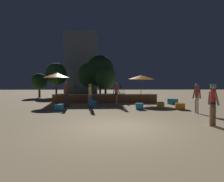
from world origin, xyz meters
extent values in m
plane|color=tan|center=(0.00, 0.00, 0.00)|extent=(120.00, 120.00, 0.00)
cube|color=brown|center=(-0.44, 10.62, 0.38)|extent=(9.67, 2.72, 0.76)
cube|color=#CCB793|center=(-0.44, 9.29, 0.80)|extent=(9.67, 0.12, 0.08)
cylinder|color=brown|center=(-4.69, 8.68, 1.16)|extent=(0.05, 0.05, 2.31)
cone|color=orange|center=(-4.69, 8.68, 2.53)|extent=(2.27, 2.27, 0.43)
sphere|color=orange|center=(-4.69, 8.68, 2.79)|extent=(0.08, 0.08, 0.08)
cylinder|color=brown|center=(2.85, 9.12, 1.10)|extent=(0.05, 0.05, 2.21)
cone|color=orange|center=(2.85, 9.12, 2.40)|extent=(2.39, 2.39, 0.38)
sphere|color=orange|center=(2.85, 9.12, 2.63)|extent=(0.08, 0.08, 0.08)
cube|color=#2D9EDB|center=(-3.53, 4.76, 0.22)|extent=(0.55, 0.55, 0.43)
cube|color=#2D9EDB|center=(5.44, 8.12, 0.24)|extent=(0.81, 0.81, 0.47)
cube|color=yellow|center=(3.70, 6.16, 0.20)|extent=(0.48, 0.48, 0.39)
cube|color=orange|center=(4.67, 4.96, 0.21)|extent=(0.78, 0.78, 0.42)
cube|color=#2D9EDB|center=(1.87, 5.10, 0.21)|extent=(0.55, 0.55, 0.42)
cube|color=#2D9EDB|center=(-1.34, 7.28, 0.21)|extent=(0.55, 0.55, 0.42)
cylinder|color=#3F3F47|center=(-3.32, 6.57, 0.44)|extent=(0.13, 0.13, 0.88)
cylinder|color=#3F3F47|center=(-3.51, 6.58, 0.44)|extent=(0.13, 0.13, 0.88)
cylinder|color=#3F3F47|center=(-3.42, 6.57, 0.96)|extent=(0.23, 0.23, 0.24)
cylinder|color=#B22D33|center=(-3.42, 6.57, 1.31)|extent=(0.23, 0.23, 0.67)
cylinder|color=brown|center=(-3.41, 6.76, 1.25)|extent=(0.08, 0.10, 0.60)
cylinder|color=brown|center=(-3.42, 6.39, 1.25)|extent=(0.08, 0.14, 0.60)
sphere|color=brown|center=(-3.42, 6.57, 1.77)|extent=(0.24, 0.24, 0.24)
cylinder|color=#2D4C7F|center=(0.43, 7.16, 0.44)|extent=(0.13, 0.13, 0.88)
cylinder|color=#997051|center=(0.41, 6.98, 0.44)|extent=(0.13, 0.13, 0.88)
cylinder|color=#2D4C7F|center=(0.42, 7.07, 0.96)|extent=(0.23, 0.23, 0.24)
cylinder|color=#B22D33|center=(0.42, 7.07, 1.31)|extent=(0.23, 0.23, 0.67)
cylinder|color=#997051|center=(0.24, 7.08, 1.25)|extent=(0.20, 0.09, 0.60)
cylinder|color=#997051|center=(0.61, 7.06, 1.25)|extent=(0.18, 0.09, 0.60)
sphere|color=#997051|center=(0.42, 7.07, 1.77)|extent=(0.24, 0.24, 0.24)
cylinder|color=#B22D33|center=(0.42, 7.07, 1.84)|extent=(0.26, 0.26, 0.07)
cylinder|color=brown|center=(4.90, 3.27, 0.41)|extent=(0.13, 0.13, 0.81)
cylinder|color=white|center=(4.88, 3.11, 0.41)|extent=(0.13, 0.13, 0.81)
cylinder|color=white|center=(4.89, 3.19, 0.89)|extent=(0.21, 0.21, 0.24)
cylinder|color=#B22D33|center=(4.89, 3.19, 1.22)|extent=(0.21, 0.21, 0.62)
cylinder|color=brown|center=(4.72, 3.21, 1.15)|extent=(0.20, 0.10, 0.56)
cylinder|color=brown|center=(5.06, 3.17, 1.15)|extent=(0.14, 0.09, 0.56)
sphere|color=brown|center=(4.89, 3.19, 1.64)|extent=(0.22, 0.22, 0.22)
cylinder|color=#997051|center=(3.75, 0.01, 0.39)|extent=(0.13, 0.13, 0.79)
cylinder|color=#997051|center=(3.90, 0.07, 0.39)|extent=(0.13, 0.13, 0.79)
cylinder|color=#3F3F47|center=(3.83, 0.04, 0.87)|extent=(0.20, 0.20, 0.24)
cylinder|color=#B22D33|center=(3.83, 0.04, 1.19)|extent=(0.20, 0.20, 0.60)
cylinder|color=#997051|center=(3.88, -0.12, 1.12)|extent=(0.15, 0.24, 0.54)
cylinder|color=#997051|center=(3.77, 0.19, 1.12)|extent=(0.12, 0.14, 0.54)
sphere|color=#997051|center=(3.83, 0.04, 1.60)|extent=(0.21, 0.21, 0.21)
cylinder|color=teal|center=(3.83, 0.04, 1.66)|extent=(0.24, 0.24, 0.07)
cylinder|color=#2D4C7F|center=(-1.49, 5.71, 0.41)|extent=(0.13, 0.13, 0.81)
cylinder|color=#2D4C7F|center=(-1.65, 5.77, 0.41)|extent=(0.13, 0.13, 0.81)
cylinder|color=#2D4C7F|center=(-1.57, 5.74, 0.89)|extent=(0.21, 0.21, 0.24)
cylinder|color=#D8D14C|center=(-1.57, 5.74, 1.22)|extent=(0.21, 0.21, 0.62)
cylinder|color=#997051|center=(-1.51, 5.90, 1.15)|extent=(0.16, 0.24, 0.55)
cylinder|color=#997051|center=(-1.63, 5.58, 1.15)|extent=(0.13, 0.17, 0.56)
sphere|color=#997051|center=(-1.57, 5.74, 1.64)|extent=(0.22, 0.22, 0.22)
cylinder|color=#1E4C47|center=(1.42, 9.89, 1.07)|extent=(0.02, 0.02, 0.45)
cylinder|color=#1E4C47|center=(1.30, 10.17, 1.07)|extent=(0.02, 0.02, 0.45)
cylinder|color=#1E4C47|center=(1.14, 9.78, 1.07)|extent=(0.02, 0.02, 0.45)
cylinder|color=#1E4C47|center=(1.02, 10.06, 1.07)|extent=(0.02, 0.02, 0.45)
cylinder|color=#1E4C47|center=(1.22, 9.98, 1.29)|extent=(0.40, 0.40, 0.02)
cube|color=#1E4C47|center=(1.06, 9.91, 1.52)|extent=(0.16, 0.34, 0.45)
cylinder|color=#1E4C47|center=(-3.11, 9.61, 1.07)|extent=(0.02, 0.02, 0.45)
cylinder|color=#1E4C47|center=(-2.90, 9.82, 1.07)|extent=(0.02, 0.02, 0.45)
cylinder|color=#1E4C47|center=(-3.33, 9.81, 1.07)|extent=(0.02, 0.02, 0.45)
cylinder|color=#1E4C47|center=(-3.12, 10.03, 1.07)|extent=(0.02, 0.02, 0.45)
cylinder|color=#1E4C47|center=(-3.12, 9.82, 1.29)|extent=(0.40, 0.40, 0.02)
cube|color=#1E4C47|center=(-3.24, 9.93, 1.52)|extent=(0.27, 0.28, 0.45)
cylinder|color=#E54C99|center=(0.80, 4.11, 0.02)|extent=(0.27, 0.27, 0.03)
cylinder|color=#3D2B1C|center=(-2.68, 19.42, 0.82)|extent=(0.28, 0.28, 1.64)
ellipsoid|color=#1E4223|center=(-2.68, 19.42, 3.15)|extent=(3.37, 3.37, 3.71)
cylinder|color=#3D2B1C|center=(-1.07, 17.18, 0.94)|extent=(0.28, 0.28, 1.88)
ellipsoid|color=black|center=(-1.07, 17.18, 3.61)|extent=(3.84, 3.84, 4.23)
cylinder|color=#3D2B1C|center=(-9.38, 17.50, 0.62)|extent=(0.28, 0.28, 1.24)
ellipsoid|color=#19381E|center=(-9.38, 17.50, 2.16)|extent=(2.05, 2.05, 2.26)
cylinder|color=#3D2B1C|center=(-7.49, 18.98, 0.96)|extent=(0.28, 0.28, 1.92)
ellipsoid|color=#1E4223|center=(-7.49, 18.98, 3.27)|extent=(3.00, 3.00, 3.30)
cylinder|color=#3D2B1C|center=(-0.35, 15.76, 0.70)|extent=(0.28, 0.28, 1.40)
ellipsoid|color=#1E4223|center=(-0.35, 15.76, 2.60)|extent=(2.66, 2.66, 2.93)
cube|color=#4C5666|center=(-4.71, 26.11, 5.64)|extent=(5.88, 3.62, 11.28)
camera|label=1|loc=(-0.60, -6.80, 1.65)|focal=28.00mm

